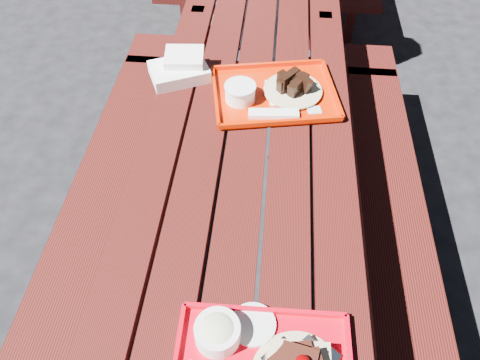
# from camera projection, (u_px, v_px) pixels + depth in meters

# --- Properties ---
(ground) EXTENTS (60.00, 60.00, 0.00)m
(ground) POSITION_uv_depth(u_px,v_px,m) (243.00, 273.00, 2.13)
(ground) COLOR black
(ground) RESTS_ON ground
(picnic_table_near) EXTENTS (1.41, 2.40, 0.75)m
(picnic_table_near) POSITION_uv_depth(u_px,v_px,m) (244.00, 196.00, 1.71)
(picnic_table_near) COLOR #450F0D
(picnic_table_near) RESTS_ON ground
(far_tray) EXTENTS (0.51, 0.43, 0.08)m
(far_tray) POSITION_uv_depth(u_px,v_px,m) (273.00, 93.00, 1.76)
(far_tray) COLOR red
(far_tray) RESTS_ON picnic_table_near
(white_cloth) EXTENTS (0.27, 0.24, 0.09)m
(white_cloth) POSITION_uv_depth(u_px,v_px,m) (181.00, 68.00, 1.84)
(white_cloth) COLOR white
(white_cloth) RESTS_ON picnic_table_near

